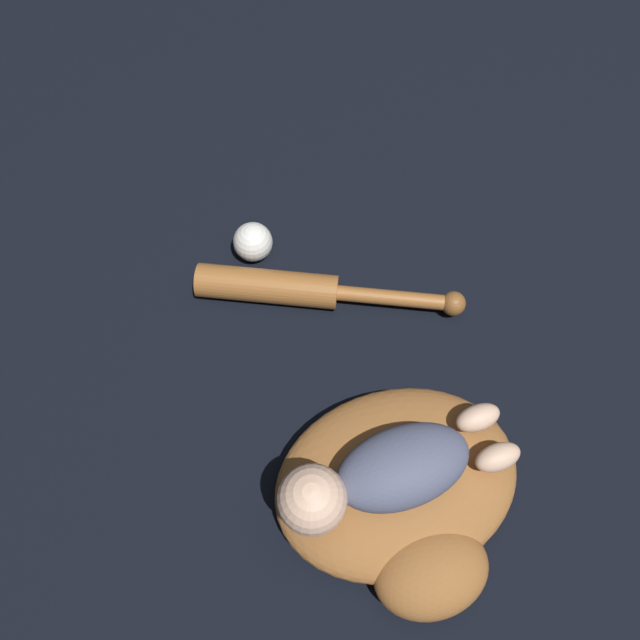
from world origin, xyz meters
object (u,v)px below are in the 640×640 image
object	(u,v)px
baseball	(253,242)
baseball_glove	(402,494)
baby_figure	(381,475)
baseball_bat	(297,289)

from	to	relation	value
baseball	baseball_glove	bearing A→B (deg)	91.36
baseball_glove	baby_figure	distance (m)	0.09
baseball_bat	baby_figure	bearing A→B (deg)	82.70
baseball_glove	baby_figure	bearing A→B (deg)	-41.84
baby_figure	baseball_glove	bearing A→B (deg)	138.16
baby_figure	baseball	size ratio (longest dim) A/B	4.91
baseball_glove	baseball_bat	xyz separation A→B (m)	(-0.02, -0.39, -0.01)
baseball_glove	baseball_bat	bearing A→B (deg)	-92.61
baseball	baby_figure	bearing A→B (deg)	88.03
baby_figure	baseball	bearing A→B (deg)	-91.97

